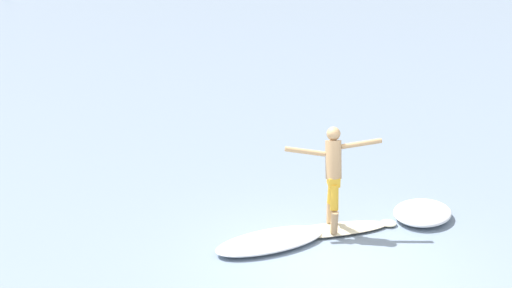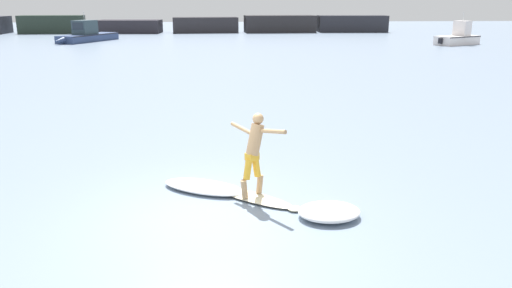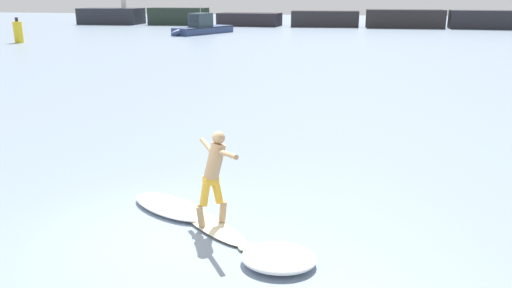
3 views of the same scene
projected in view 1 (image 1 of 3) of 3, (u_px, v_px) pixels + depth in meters
The scene contains 5 objects.
ground_plane at pixel (332, 265), 11.56m from camera, with size 200.00×200.00×0.00m, color gray.
surfboard at pixel (334, 230), 12.71m from camera, with size 2.06×1.83×0.22m.
surfer at pixel (333, 169), 12.42m from camera, with size 1.13×1.39×1.83m.
wave_foam_at_tail at pixel (422, 213), 13.23m from camera, with size 1.33×1.10×0.24m.
wave_foam_at_nose at pixel (270, 241), 12.18m from camera, with size 2.18×1.69×0.18m.
Camera 1 is at (-9.18, -4.93, 5.53)m, focal length 50.00 mm.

